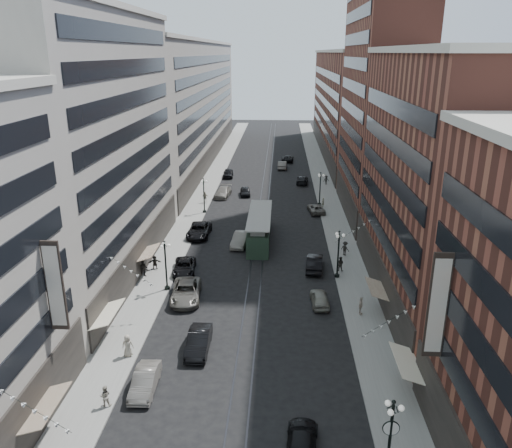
% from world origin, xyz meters
% --- Properties ---
extents(ground, '(220.00, 220.00, 0.00)m').
position_xyz_m(ground, '(0.00, 60.00, 0.00)').
color(ground, black).
rests_on(ground, ground).
extents(sidewalk_west, '(4.00, 180.00, 0.15)m').
position_xyz_m(sidewalk_west, '(-11.00, 70.00, 0.07)').
color(sidewalk_west, gray).
rests_on(sidewalk_west, ground).
extents(sidewalk_east, '(4.00, 180.00, 0.15)m').
position_xyz_m(sidewalk_east, '(11.00, 70.00, 0.07)').
color(sidewalk_east, gray).
rests_on(sidewalk_east, ground).
extents(rail_west, '(0.12, 180.00, 0.02)m').
position_xyz_m(rail_west, '(-0.70, 70.00, 0.01)').
color(rail_west, '#2D2D33').
rests_on(rail_west, ground).
extents(rail_east, '(0.12, 180.00, 0.02)m').
position_xyz_m(rail_east, '(0.70, 70.00, 0.01)').
color(rail_east, '#2D2D33').
rests_on(rail_east, ground).
extents(building_west_mid, '(8.00, 36.00, 28.00)m').
position_xyz_m(building_west_mid, '(-17.00, 33.00, 14.00)').
color(building_west_mid, gray).
rests_on(building_west_mid, ground).
extents(building_west_far, '(8.00, 90.00, 26.00)m').
position_xyz_m(building_west_far, '(-17.00, 96.00, 13.00)').
color(building_west_far, gray).
rests_on(building_west_far, ground).
extents(building_east_mid, '(8.00, 30.00, 24.00)m').
position_xyz_m(building_east_mid, '(17.00, 28.00, 12.00)').
color(building_east_mid, brown).
rests_on(building_east_mid, ground).
extents(building_east_tower, '(8.00, 26.00, 42.00)m').
position_xyz_m(building_east_tower, '(17.00, 56.00, 21.00)').
color(building_east_tower, brown).
rests_on(building_east_tower, ground).
extents(building_east_far, '(8.00, 72.00, 24.00)m').
position_xyz_m(building_east_far, '(17.00, 105.00, 12.00)').
color(building_east_far, brown).
rests_on(building_east_far, ground).
extents(lamppost_sw_far, '(1.03, 1.14, 5.52)m').
position_xyz_m(lamppost_sw_far, '(-9.20, 28.00, 3.10)').
color(lamppost_sw_far, black).
rests_on(lamppost_sw_far, sidewalk_west).
extents(lamppost_sw_mid, '(1.03, 1.14, 5.52)m').
position_xyz_m(lamppost_sw_mid, '(-9.20, 55.00, 3.10)').
color(lamppost_sw_mid, black).
rests_on(lamppost_sw_mid, sidewalk_west).
extents(lamppost_se_near, '(1.08, 1.14, 5.52)m').
position_xyz_m(lamppost_se_near, '(9.20, 4.00, 3.22)').
color(lamppost_se_near, black).
rests_on(lamppost_se_near, sidewalk_east).
extents(lamppost_se_far, '(1.03, 1.14, 5.52)m').
position_xyz_m(lamppost_se_far, '(9.20, 32.00, 3.10)').
color(lamppost_se_far, black).
rests_on(lamppost_se_far, sidewalk_east).
extents(lamppost_se_mid, '(1.03, 1.14, 5.52)m').
position_xyz_m(lamppost_se_mid, '(9.20, 60.00, 3.10)').
color(lamppost_se_mid, black).
rests_on(lamppost_se_mid, sidewalk_east).
extents(streetcar, '(2.99, 13.53, 3.74)m').
position_xyz_m(streetcar, '(0.00, 43.32, 1.73)').
color(streetcar, '#243828').
rests_on(streetcar, ground).
extents(car_1, '(1.77, 4.73, 1.54)m').
position_xyz_m(car_1, '(-7.23, 11.52, 0.77)').
color(car_1, slate).
rests_on(car_1, ground).
extents(car_2, '(2.92, 5.45, 1.45)m').
position_xyz_m(car_2, '(-8.18, 32.58, 0.73)').
color(car_2, black).
rests_on(car_2, ground).
extents(car_4, '(1.91, 4.31, 1.44)m').
position_xyz_m(car_4, '(6.80, 25.61, 0.72)').
color(car_4, gray).
rests_on(car_4, ground).
extents(car_5, '(1.86, 5.17, 1.70)m').
position_xyz_m(car_5, '(-4.04, 16.95, 0.85)').
color(car_5, black).
rests_on(car_5, ground).
extents(car_6, '(2.45, 5.03, 1.41)m').
position_xyz_m(car_6, '(4.27, 6.02, 0.70)').
color(car_6, black).
rests_on(car_6, ground).
extents(pedestrian_1, '(1.00, 0.61, 1.94)m').
position_xyz_m(pedestrian_1, '(-9.73, 15.62, 1.12)').
color(pedestrian_1, '#9D9482').
rests_on(pedestrian_1, sidewalk_west).
extents(pedestrian_2, '(1.04, 0.75, 1.93)m').
position_xyz_m(pedestrian_2, '(-12.50, 31.02, 1.11)').
color(pedestrian_2, black).
rests_on(pedestrian_2, sidewalk_west).
extents(pedestrian_4, '(0.83, 1.16, 1.81)m').
position_xyz_m(pedestrian_4, '(10.55, 23.59, 1.05)').
color(pedestrian_4, beige).
rests_on(pedestrian_4, sidewalk_east).
extents(car_7, '(2.92, 6.23, 1.72)m').
position_xyz_m(car_7, '(-8.40, 44.63, 0.86)').
color(car_7, black).
rests_on(car_7, ground).
extents(car_8, '(2.93, 5.92, 1.65)m').
position_xyz_m(car_8, '(-7.34, 64.58, 0.83)').
color(car_8, slate).
rests_on(car_8, ground).
extents(car_9, '(2.17, 4.95, 1.66)m').
position_xyz_m(car_9, '(-7.92, 79.02, 0.83)').
color(car_9, black).
rests_on(car_9, ground).
extents(car_10, '(2.32, 5.36, 1.72)m').
position_xyz_m(car_10, '(6.80, 34.16, 0.86)').
color(car_10, black).
rests_on(car_10, ground).
extents(car_11, '(2.87, 5.13, 1.36)m').
position_xyz_m(car_11, '(8.40, 56.13, 0.68)').
color(car_11, '#625E57').
rests_on(car_11, ground).
extents(car_12, '(2.59, 5.40, 1.52)m').
position_xyz_m(car_12, '(6.91, 74.52, 0.76)').
color(car_12, black).
rests_on(car_12, ground).
extents(car_13, '(2.16, 4.46, 1.47)m').
position_xyz_m(car_13, '(-3.51, 65.64, 0.73)').
color(car_13, black).
rests_on(car_13, ground).
extents(car_14, '(1.98, 5.19, 1.69)m').
position_xyz_m(car_14, '(3.07, 87.36, 0.84)').
color(car_14, slate).
rests_on(car_14, ground).
extents(pedestrian_5, '(1.56, 0.76, 1.61)m').
position_xyz_m(pedestrian_5, '(-11.77, 33.18, 0.96)').
color(pedestrian_5, black).
rests_on(pedestrian_5, sidewalk_west).
extents(pedestrian_6, '(1.10, 0.52, 1.87)m').
position_xyz_m(pedestrian_6, '(-9.85, 60.38, 1.09)').
color(pedestrian_6, '#BFB89E').
rests_on(pedestrian_6, sidewalk_west).
extents(pedestrian_7, '(0.96, 0.74, 1.74)m').
position_xyz_m(pedestrian_7, '(9.70, 33.71, 1.02)').
color(pedestrian_7, black).
rests_on(pedestrian_7, sidewalk_east).
extents(pedestrian_8, '(0.65, 0.64, 1.51)m').
position_xyz_m(pedestrian_8, '(9.68, 58.93, 0.91)').
color(pedestrian_8, '#ACA68E').
rests_on(pedestrian_8, sidewalk_east).
extents(pedestrian_9, '(1.20, 0.74, 1.73)m').
position_xyz_m(pedestrian_9, '(11.43, 73.59, 1.01)').
color(pedestrian_9, black).
rests_on(pedestrian_9, sidewalk_east).
extents(car_extra_0, '(3.42, 6.44, 1.72)m').
position_xyz_m(car_extra_0, '(-6.80, 26.09, 0.86)').
color(car_extra_0, '#625F57').
rests_on(car_extra_0, ground).
extents(car_extra_1, '(2.45, 5.37, 1.71)m').
position_xyz_m(car_extra_1, '(-2.41, 41.44, 0.85)').
color(car_extra_1, gray).
rests_on(car_extra_1, ground).
extents(car_extra_2, '(2.83, 5.58, 1.51)m').
position_xyz_m(car_extra_2, '(4.27, 94.83, 0.76)').
color(car_extra_2, black).
rests_on(car_extra_2, ground).
extents(pedestrian_extra_0, '(1.17, 1.15, 1.80)m').
position_xyz_m(pedestrian_extra_0, '(10.82, 38.42, 1.05)').
color(pedestrian_extra_0, black).
rests_on(pedestrian_extra_0, sidewalk_east).
extents(pedestrian_extra_1, '(0.85, 0.56, 1.63)m').
position_xyz_m(pedestrian_extra_1, '(-9.54, 9.44, 0.96)').
color(pedestrian_extra_1, gray).
rests_on(pedestrian_extra_1, sidewalk_west).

